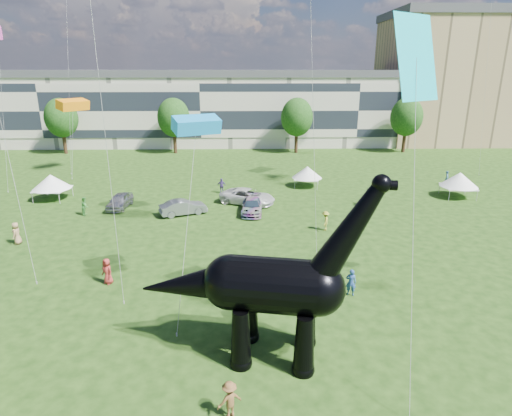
{
  "coord_description": "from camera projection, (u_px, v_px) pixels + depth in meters",
  "views": [
    {
      "loc": [
        -0.29,
        -17.46,
        13.32
      ],
      "look_at": [
        0.3,
        8.0,
        5.0
      ],
      "focal_mm": 30.0,
      "sensor_mm": 36.0,
      "label": 1
    }
  ],
  "objects": [
    {
      "name": "ground",
      "position": [
        254.0,
        357.0,
        20.73
      ],
      "size": [
        220.0,
        220.0,
        0.0
      ],
      "primitive_type": "plane",
      "color": "#16330C",
      "rests_on": "ground"
    },
    {
      "name": "terrace_row",
      "position": [
        204.0,
        111.0,
        77.61
      ],
      "size": [
        78.0,
        11.0,
        12.0
      ],
      "primitive_type": "cube",
      "color": "beige",
      "rests_on": "ground"
    },
    {
      "name": "apartment_block",
      "position": [
        461.0,
        82.0,
        79.96
      ],
      "size": [
        28.0,
        18.0,
        22.0
      ],
      "primitive_type": "cube",
      "color": "tan",
      "rests_on": "ground"
    },
    {
      "name": "tree_far_left",
      "position": [
        61.0,
        115.0,
        68.48
      ],
      "size": [
        5.2,
        5.2,
        9.44
      ],
      "color": "#382314",
      "rests_on": "ground"
    },
    {
      "name": "tree_mid_left",
      "position": [
        173.0,
        114.0,
        68.88
      ],
      "size": [
        5.2,
        5.2,
        9.44
      ],
      "color": "#382314",
      "rests_on": "ground"
    },
    {
      "name": "tree_mid_right",
      "position": [
        297.0,
        114.0,
        69.32
      ],
      "size": [
        5.2,
        5.2,
        9.44
      ],
      "color": "#382314",
      "rests_on": "ground"
    },
    {
      "name": "tree_far_right",
      "position": [
        407.0,
        114.0,
        69.71
      ],
      "size": [
        5.2,
        5.2,
        9.44
      ],
      "color": "#382314",
      "rests_on": "ground"
    },
    {
      "name": "dinosaur_sculpture",
      "position": [
        264.0,
        288.0,
        19.88
      ],
      "size": [
        11.78,
        4.13,
        9.59
      ],
      "rotation": [
        0.0,
        0.0,
        -0.18
      ],
      "color": "black",
      "rests_on": "ground"
    },
    {
      "name": "car_silver",
      "position": [
        120.0,
        201.0,
        42.69
      ],
      "size": [
        2.07,
        4.42,
        1.46
      ],
      "primitive_type": "imported",
      "rotation": [
        0.0,
        0.0,
        -0.08
      ],
      "color": "#ACABB0",
      "rests_on": "ground"
    },
    {
      "name": "car_grey",
      "position": [
        183.0,
        207.0,
        40.75
      ],
      "size": [
        4.71,
        3.15,
        1.47
      ],
      "primitive_type": "imported",
      "rotation": [
        0.0,
        0.0,
        1.97
      ],
      "color": "slate",
      "rests_on": "ground"
    },
    {
      "name": "car_white",
      "position": [
        248.0,
        197.0,
        43.96
      ],
      "size": [
        6.25,
        4.81,
        1.58
      ],
      "primitive_type": "imported",
      "rotation": [
        0.0,
        0.0,
        1.13
      ],
      "color": "silver",
      "rests_on": "ground"
    },
    {
      "name": "car_dark",
      "position": [
        252.0,
        206.0,
        41.23
      ],
      "size": [
        2.19,
        4.86,
        1.38
      ],
      "primitive_type": "imported",
      "rotation": [
        0.0,
        0.0,
        -0.05
      ],
      "color": "#595960",
      "rests_on": "ground"
    },
    {
      "name": "gazebo_near",
      "position": [
        307.0,
        172.0,
        50.17
      ],
      "size": [
        4.15,
        4.15,
        2.45
      ],
      "rotation": [
        0.0,
        0.0,
        -0.21
      ],
      "color": "white",
      "rests_on": "ground"
    },
    {
      "name": "gazebo_far",
      "position": [
        459.0,
        180.0,
        46.02
      ],
      "size": [
        4.17,
        4.17,
        2.73
      ],
      "rotation": [
        0.0,
        0.0,
        -0.07
      ],
      "color": "white",
      "rests_on": "ground"
    },
    {
      "name": "gazebo_left",
      "position": [
        51.0,
        182.0,
        45.13
      ],
      "size": [
        4.25,
        4.25,
        2.73
      ],
      "rotation": [
        0.0,
        0.0,
        -0.09
      ],
      "color": "white",
      "rests_on": "ground"
    },
    {
      "name": "visitors",
      "position": [
        207.0,
        221.0,
        36.57
      ],
      "size": [
        52.17,
        36.34,
        1.84
      ],
      "color": "#335981",
      "rests_on": "ground"
    }
  ]
}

